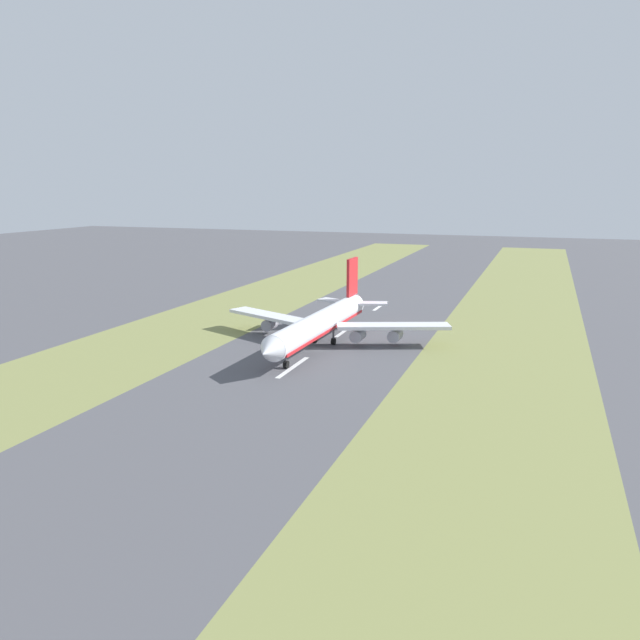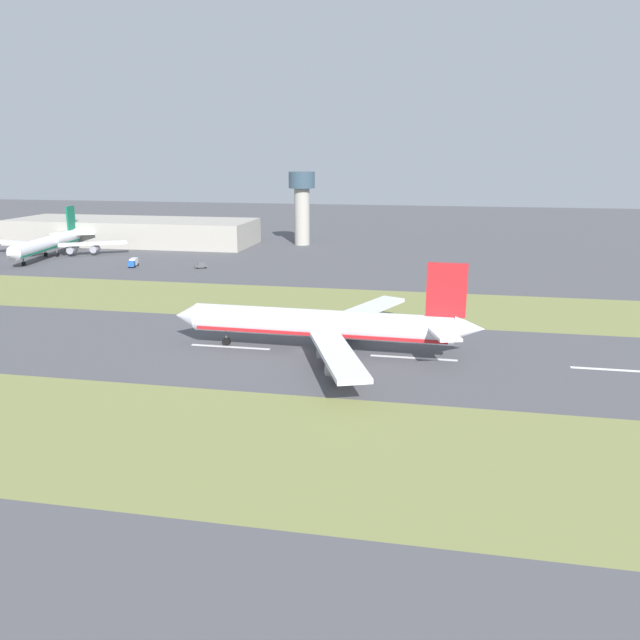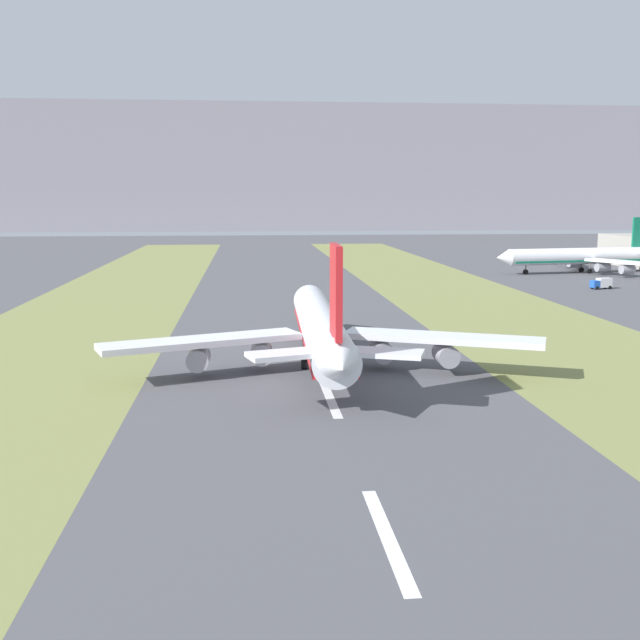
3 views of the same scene
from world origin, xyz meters
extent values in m
plane|color=#4C4C51|center=(0.00, 0.00, 0.00)|extent=(800.00, 800.00, 0.00)
cube|color=olive|center=(-45.00, 0.00, 0.00)|extent=(40.00, 600.00, 0.01)
cube|color=olive|center=(45.00, 0.00, 0.00)|extent=(40.00, 600.00, 0.01)
cube|color=silver|center=(0.00, -63.43, 0.01)|extent=(1.20, 18.00, 0.01)
cube|color=silver|center=(0.00, -23.43, 0.01)|extent=(1.20, 18.00, 0.01)
cube|color=silver|center=(0.00, 16.57, 0.01)|extent=(1.20, 18.00, 0.01)
cylinder|color=silver|center=(0.64, -3.43, 6.20)|extent=(7.35, 56.13, 6.00)
cone|color=silver|center=(1.38, 27.06, 6.20)|extent=(6.00, 5.14, 5.88)
cone|color=silver|center=(-0.11, -34.42, 7.00)|extent=(5.24, 6.12, 5.10)
cube|color=red|center=(0.64, -3.43, 4.55)|extent=(7.00, 53.88, 0.70)
cube|color=silver|center=(-17.03, -10.22, 5.30)|extent=(29.26, 15.83, 0.90)
cube|color=silver|center=(17.96, -11.07, 5.30)|extent=(29.00, 17.02, 0.90)
cylinder|color=#93939E|center=(-8.46, -7.21, 2.85)|extent=(3.32, 4.88, 3.20)
cylinder|color=#93939E|center=(-17.54, -10.49, 2.85)|extent=(3.32, 4.88, 3.20)
cylinder|color=#93939E|center=(9.54, -7.64, 2.85)|extent=(3.32, 4.88, 3.20)
cylinder|color=#93939E|center=(18.45, -11.36, 2.85)|extent=(3.32, 4.88, 3.20)
cube|color=red|center=(0.01, -29.42, 14.70)|extent=(0.99, 8.02, 11.00)
cube|color=silver|center=(-5.49, -29.29, 7.20)|extent=(10.84, 7.08, 0.60)
cube|color=silver|center=(5.51, -29.55, 7.20)|extent=(10.89, 7.47, 0.60)
cylinder|color=#59595E|center=(1.15, 17.85, 2.50)|extent=(0.50, 0.50, 3.20)
cylinder|color=black|center=(1.15, 17.85, 0.90)|extent=(0.94, 1.82, 1.80)
cylinder|color=#59595E|center=(-2.03, -6.36, 2.50)|extent=(0.50, 0.50, 3.20)
cylinder|color=black|center=(-2.03, -6.36, 0.90)|extent=(0.94, 1.82, 1.80)
cylinder|color=#59595E|center=(3.17, -6.49, 2.50)|extent=(0.50, 0.50, 3.20)
cylinder|color=black|center=(3.17, -6.49, 0.90)|extent=(0.94, 1.82, 1.80)
camera|label=1|loc=(-52.53, 143.57, 40.45)|focal=35.00mm
camera|label=2|loc=(-124.78, -27.73, 41.11)|focal=35.00mm
camera|label=3|loc=(-10.33, -116.41, 25.63)|focal=42.00mm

